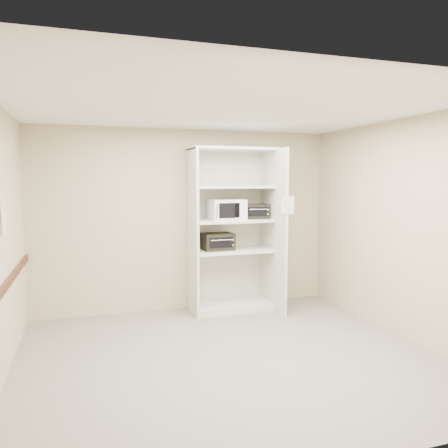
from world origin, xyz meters
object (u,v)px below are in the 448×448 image
object	(u,v)px
shelving_unit	(235,235)
toaster_oven_lower	(218,241)
toaster_oven_upper	(255,211)
microwave	(227,210)

from	to	relation	value
shelving_unit	toaster_oven_lower	world-z (taller)	shelving_unit
toaster_oven_lower	toaster_oven_upper	bearing A→B (deg)	-2.61
microwave	toaster_oven_upper	xyz separation A→B (m)	(0.47, 0.06, -0.04)
shelving_unit	toaster_oven_upper	bearing A→B (deg)	2.38
shelving_unit	toaster_oven_upper	world-z (taller)	shelving_unit
shelving_unit	microwave	bearing A→B (deg)	-160.61
toaster_oven_upper	toaster_oven_lower	size ratio (longest dim) A/B	0.85
toaster_oven_upper	toaster_oven_lower	xyz separation A→B (m)	(-0.59, 0.00, -0.44)
shelving_unit	toaster_oven_lower	size ratio (longest dim) A/B	5.43
shelving_unit	toaster_oven_upper	distance (m)	0.48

